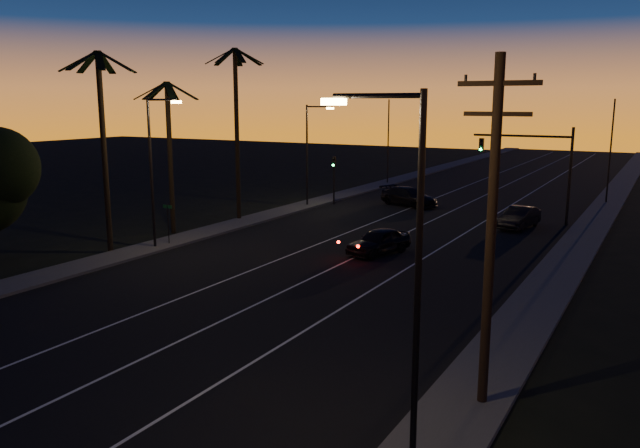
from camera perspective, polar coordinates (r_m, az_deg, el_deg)
The scene contains 21 objects.
road at distance 41.15m, azimuth 6.31°, elevation -1.20°, with size 20.00×170.00×0.01m, color black.
sidewalk_left at distance 46.60m, azimuth -6.43°, elevation 0.34°, with size 2.40×170.00×0.16m, color #3E3E3B.
sidewalk_right at distance 38.26m, azimuth 21.91°, elevation -2.77°, with size 2.40×170.00×0.16m, color #3E3E3B.
lane_stripe_left at distance 42.39m, azimuth 2.59°, elevation -0.76°, with size 0.12×160.00×0.01m, color silver.
lane_stripe_mid at distance 40.96m, azimuth 6.95°, elevation -1.25°, with size 0.12×160.00×0.01m, color silver.
lane_stripe_right at distance 39.79m, azimuth 11.61°, elevation -1.77°, with size 0.12×160.00×0.01m, color silver.
palm_near at distance 37.87m, azimuth -19.25°, elevation 7.99°, with size 4.25×4.16×11.53m.
palm_mid at distance 42.52m, azimuth -13.61°, elevation 7.46°, with size 4.25×4.16×10.03m.
palm_far at distance 46.41m, azimuth -7.64°, elevation 9.63°, with size 4.25×4.16×12.53m.
streetlight_left_near at distance 37.98m, azimuth -14.90°, elevation 5.59°, with size 2.55×0.26×9.00m.
streetlight_left_far at distance 52.34m, azimuth -0.90°, elevation 7.08°, with size 2.55×0.26×8.50m.
streetlight_right_near at distance 14.36m, azimuth 7.90°, elevation -2.67°, with size 2.55×0.26×9.00m.
street_sign at distance 39.25m, azimuth -13.73°, elevation 0.41°, with size 0.70×0.06×2.60m.
utility_pole at distance 17.82m, azimuth 15.39°, elevation -0.30°, with size 2.20×0.28×10.00m.
signal_mast at distance 47.93m, azimuth 19.17°, elevation 5.77°, with size 7.10×0.41×7.00m.
signal_post at distance 53.67m, azimuth 1.28°, elevation 4.85°, with size 0.28×0.37×4.20m.
far_pole_left at distance 67.67m, azimuth 6.25°, elevation 7.45°, with size 0.14×0.14×9.00m, color black.
far_pole_right at distance 59.33m, azimuth 25.02°, elevation 5.98°, with size 0.14×0.14×9.00m, color black.
lead_car at distance 36.45m, azimuth 5.39°, elevation -1.57°, with size 2.99×5.14×1.49m.
right_car at distance 45.90m, azimuth 17.75°, elevation 0.57°, with size 2.23×4.70×1.49m.
cross_car at distance 53.76m, azimuth 8.14°, elevation 2.50°, with size 5.83×3.98×1.57m.
Camera 1 is at (15.81, -6.99, 8.71)m, focal length 35.00 mm.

